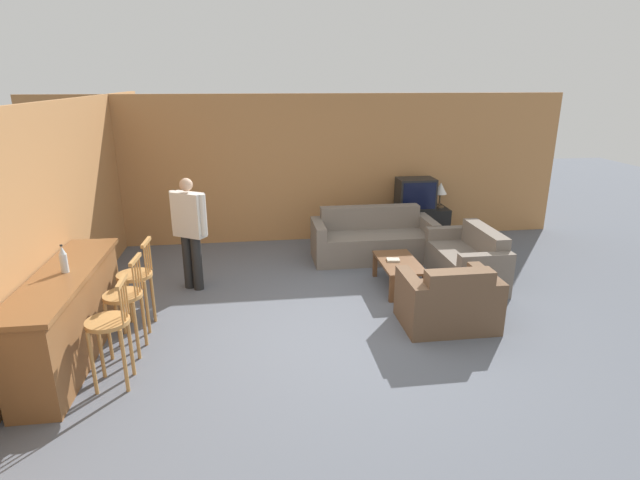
{
  "coord_description": "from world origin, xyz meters",
  "views": [
    {
      "loc": [
        -0.97,
        -5.17,
        2.85
      ],
      "look_at": [
        -0.14,
        0.92,
        0.85
      ],
      "focal_mm": 28.0,
      "sensor_mm": 36.0,
      "label": 1
    }
  ],
  "objects": [
    {
      "name": "ground_plane",
      "position": [
        0.0,
        0.0,
        0.0
      ],
      "size": [
        24.0,
        24.0,
        0.0
      ],
      "primitive_type": "plane",
      "color": "#565B66"
    },
    {
      "name": "wall_back",
      "position": [
        0.0,
        3.64,
        1.3
      ],
      "size": [
        9.4,
        0.08,
        2.6
      ],
      "color": "#B27A47",
      "rests_on": "ground_plane"
    },
    {
      "name": "wall_left",
      "position": [
        -3.27,
        1.32,
        1.3
      ],
      "size": [
        0.08,
        8.64,
        2.6
      ],
      "color": "#B27A47",
      "rests_on": "ground_plane"
    },
    {
      "name": "bar_counter",
      "position": [
        -2.93,
        -0.14,
        0.48
      ],
      "size": [
        0.55,
        2.31,
        0.96
      ],
      "color": "brown",
      "rests_on": "ground_plane"
    },
    {
      "name": "bar_chair_near",
      "position": [
        -2.36,
        -0.73,
        0.59
      ],
      "size": [
        0.41,
        0.41,
        1.09
      ],
      "color": "#B77F42",
      "rests_on": "ground_plane"
    },
    {
      "name": "bar_chair_mid",
      "position": [
        -2.36,
        -0.13,
        0.59
      ],
      "size": [
        0.43,
        0.43,
        1.09
      ],
      "color": "#B77F42",
      "rests_on": "ground_plane"
    },
    {
      "name": "bar_chair_far",
      "position": [
        -2.36,
        0.44,
        0.59
      ],
      "size": [
        0.43,
        0.43,
        1.09
      ],
      "color": "#B77F42",
      "rests_on": "ground_plane"
    },
    {
      "name": "couch_far",
      "position": [
        0.95,
        2.44,
        0.3
      ],
      "size": [
        1.98,
        0.82,
        0.82
      ],
      "color": "#70665B",
      "rests_on": "ground_plane"
    },
    {
      "name": "armchair_near",
      "position": [
        1.28,
        -0.01,
        0.3
      ],
      "size": [
        1.09,
        0.78,
        0.8
      ],
      "color": "brown",
      "rests_on": "ground_plane"
    },
    {
      "name": "loveseat_right",
      "position": [
        2.09,
        1.31,
        0.3
      ],
      "size": [
        0.76,
        1.42,
        0.79
      ],
      "color": "#70665B",
      "rests_on": "ground_plane"
    },
    {
      "name": "coffee_table",
      "position": [
        1.02,
        1.19,
        0.34
      ],
      "size": [
        0.53,
        1.0,
        0.4
      ],
      "color": "brown",
      "rests_on": "ground_plane"
    },
    {
      "name": "tv_unit",
      "position": [
        1.9,
        3.23,
        0.31
      ],
      "size": [
        1.19,
        0.54,
        0.62
      ],
      "color": "black",
      "rests_on": "ground_plane"
    },
    {
      "name": "tv",
      "position": [
        1.9,
        3.22,
        0.89
      ],
      "size": [
        0.66,
        0.44,
        0.54
      ],
      "color": "black",
      "rests_on": "tv_unit"
    },
    {
      "name": "bottle",
      "position": [
        -2.91,
        -0.11,
        1.09
      ],
      "size": [
        0.08,
        0.08,
        0.3
      ],
      "color": "silver",
      "rests_on": "bar_counter"
    },
    {
      "name": "book_on_table",
      "position": [
        0.94,
        1.22,
        0.41
      ],
      "size": [
        0.2,
        0.16,
        0.03
      ],
      "color": "#B7AD99",
      "rests_on": "coffee_table"
    },
    {
      "name": "table_lamp",
      "position": [
        2.36,
        3.23,
        0.95
      ],
      "size": [
        0.23,
        0.23,
        0.45
      ],
      "color": "brown",
      "rests_on": "tv_unit"
    },
    {
      "name": "person_by_window",
      "position": [
        -1.85,
        1.56,
        0.89
      ],
      "size": [
        0.51,
        0.39,
        1.58
      ],
      "color": "black",
      "rests_on": "ground_plane"
    }
  ]
}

